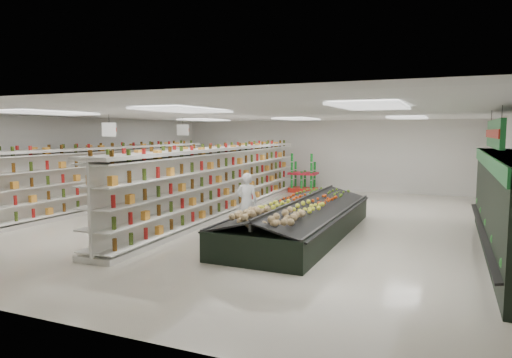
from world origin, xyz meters
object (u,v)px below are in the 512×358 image
at_px(soda_endcap, 303,175).
at_px(shopper_main, 247,202).
at_px(gondola_center, 222,183).
at_px(gondola_left, 90,182).
at_px(shopper_background, 211,173).
at_px(produce_island, 301,218).

distance_m(soda_endcap, shopper_main, 8.41).
distance_m(gondola_center, shopper_main, 2.95).
distance_m(gondola_center, soda_endcap, 6.17).
height_order(gondola_left, shopper_background, gondola_left).
bearing_deg(soda_endcap, gondola_left, -125.36).
xyz_separation_m(soda_endcap, shopper_background, (-3.38, -2.31, 0.14)).
distance_m(gondola_center, produce_island, 3.98).
distance_m(gondola_left, soda_endcap, 9.11).
xyz_separation_m(gondola_center, produce_island, (3.35, -2.08, -0.56)).
bearing_deg(produce_island, soda_endcap, 106.66).
height_order(gondola_left, produce_island, gondola_left).
distance_m(gondola_left, shopper_main, 6.33).
distance_m(gondola_left, gondola_center, 4.56).
bearing_deg(shopper_main, produce_island, 167.28).
xyz_separation_m(gondola_center, shopper_background, (-2.48, 3.79, -0.10)).
bearing_deg(shopper_background, shopper_main, -131.75).
height_order(gondola_center, shopper_background, gondola_center).
relative_size(produce_island, shopper_main, 4.09).
xyz_separation_m(gondola_left, gondola_center, (4.36, 1.33, 0.01)).
bearing_deg(soda_endcap, shopper_background, -145.67).
height_order(produce_island, soda_endcap, soda_endcap).
xyz_separation_m(shopper_main, shopper_background, (-4.37, 6.04, 0.11)).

